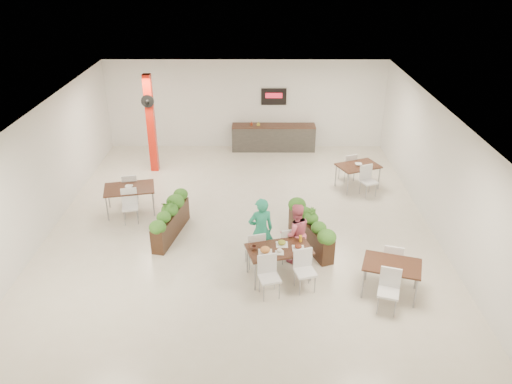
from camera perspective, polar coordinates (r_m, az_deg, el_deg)
ground at (r=13.32m, az=-1.65°, el=-4.03°), size 12.00×12.00×0.00m
room_shell at (r=12.43m, az=-1.77°, el=3.98°), size 10.10×12.10×3.22m
red_column at (r=16.46m, az=-11.93°, el=7.75°), size 0.40×0.41×3.20m
service_counter at (r=18.25m, az=2.00°, el=6.31°), size 3.00×0.64×2.20m
main_table at (r=11.10m, az=2.61°, el=-6.97°), size 1.61×1.89×0.92m
diner_man at (r=11.55m, az=0.56°, el=-4.41°), size 0.68×0.54×1.65m
diner_woman at (r=11.62m, az=4.52°, el=-4.74°), size 0.85×0.74×1.49m
planter_left at (r=12.89m, az=-9.75°, el=-2.89°), size 0.74×1.98×1.06m
planter_right at (r=12.35m, az=6.27°, el=-4.11°), size 0.99×1.90×1.05m
side_table_a at (r=14.21m, az=-14.25°, el=0.10°), size 1.51×1.67×0.92m
side_table_b at (r=15.52m, az=11.58°, el=2.63°), size 1.45×1.66×0.92m
side_table_c at (r=10.98m, az=15.24°, el=-8.49°), size 1.37×1.67×0.92m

